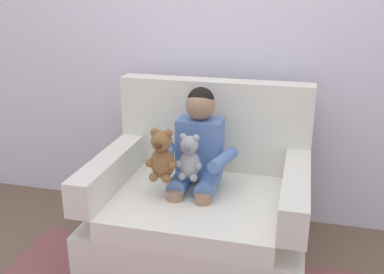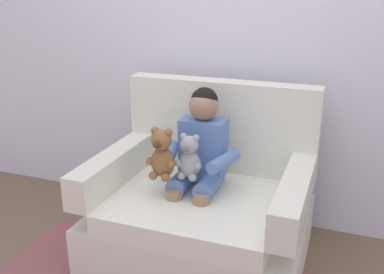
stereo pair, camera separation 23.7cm
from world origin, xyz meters
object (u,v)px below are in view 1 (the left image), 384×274
Objects in this scene: seated_child at (197,153)px; armchair at (202,208)px; plush_brown at (162,156)px; plush_grey at (189,158)px.

armchair is at bearing -37.14° from seated_child.
seated_child reaches higher than plush_brown.
plush_grey is (0.14, 0.05, -0.02)m from plush_brown.
plush_grey is at bearing -96.32° from seated_child.
armchair is 4.65× the size of plush_grey.
plush_brown is (-0.16, -0.18, 0.03)m from seated_child.
seated_child reaches higher than armchair.
plush_brown is 1.13× the size of plush_grey.
seated_child is 0.24m from plush_brown.
seated_child is at bearing 77.35° from plush_grey.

